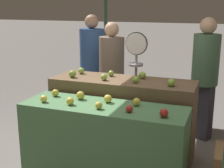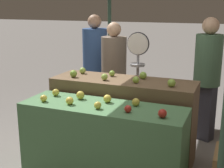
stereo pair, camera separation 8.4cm
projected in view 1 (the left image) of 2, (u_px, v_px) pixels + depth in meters
The scene contains 22 objects.
display_counter_front at pixel (103, 144), 3.23m from camera, with size 1.69×0.55×0.84m, color #4C7A4C.
display_counter_back at pixel (122, 119), 3.76m from camera, with size 1.69×0.55×0.98m, color brown.
apple_front_0 at pixel (44, 99), 3.22m from camera, with size 0.07×0.07×0.07m, color yellow.
apple_front_1 at pixel (70, 101), 3.14m from camera, with size 0.08×0.08×0.08m, color yellow.
apple_front_2 at pixel (99, 105), 3.01m from camera, with size 0.07×0.07×0.07m, color gold.
apple_front_3 at pixel (129, 109), 2.92m from camera, with size 0.07×0.07×0.07m, color #B72D23.
apple_front_4 at pixel (164, 113), 2.79m from camera, with size 0.08×0.08×0.08m, color #AD281E.
apple_front_5 at pixel (55, 93), 3.43m from camera, with size 0.08×0.08×0.08m, color gold.
apple_front_6 at pixel (80, 95), 3.32m from camera, with size 0.09×0.09×0.09m, color gold.
apple_front_7 at pixel (108, 99), 3.21m from camera, with size 0.08×0.08×0.08m, color yellow.
apple_front_8 at pixel (136, 102), 3.11m from camera, with size 0.08×0.08×0.08m, color gold.
apple_back_0 at pixel (73, 74), 3.73m from camera, with size 0.09×0.09×0.09m, color #7AA338.
apple_back_1 at pixel (104, 77), 3.59m from camera, with size 0.08×0.08×0.08m, color #8EB247.
apple_back_2 at pixel (136, 80), 3.47m from camera, with size 0.08×0.08×0.08m, color #84AD3D.
apple_back_3 at pixel (171, 83), 3.32m from camera, with size 0.09×0.09×0.09m, color #84AD3D.
apple_back_4 at pixel (81, 71), 3.93m from camera, with size 0.08×0.08×0.08m, color #8EB247.
apple_back_5 at pixel (111, 73), 3.80m from camera, with size 0.07×0.07×0.07m, color #84AD3D.
apple_back_6 at pixel (142, 75), 3.66m from camera, with size 0.09×0.09×0.09m, color #84AD3D.
produce_scale at pixel (136, 62), 4.17m from camera, with size 0.30×0.20×1.48m.
person_vendor_at_scale at pixel (112, 69), 4.60m from camera, with size 0.49×0.49×1.59m.
person_customer_left at pixel (205, 71), 4.18m from camera, with size 0.46×0.46×1.67m.
person_customer_right at pixel (92, 59), 5.09m from camera, with size 0.42×0.42×1.68m.
Camera 1 is at (1.14, -2.75, 1.82)m, focal length 50.00 mm.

